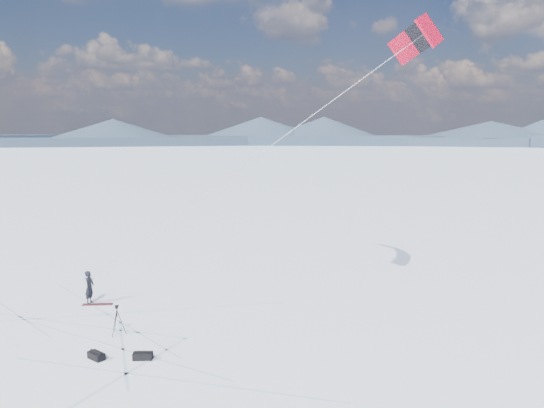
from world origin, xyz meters
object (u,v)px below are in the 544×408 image
(snowkiter, at_px, (90,303))
(snowboard, at_px, (98,304))
(tripod, at_px, (117,316))
(gear_bag_a, at_px, (143,356))
(gear_bag_b, at_px, (96,356))

(snowkiter, height_order, snowboard, snowkiter)
(tripod, distance_m, gear_bag_a, 3.21)
(snowkiter, height_order, gear_bag_a, snowkiter)
(snowkiter, xyz_separation_m, gear_bag_a, (5.97, -5.55, 0.15))
(gear_bag_a, height_order, gear_bag_b, gear_bag_b)
(snowboard, xyz_separation_m, gear_bag_a, (5.48, -5.46, 0.13))
(snowkiter, xyz_separation_m, gear_bag_b, (4.17, -5.98, 0.15))
(gear_bag_a, bearing_deg, snowkiter, 121.95)
(tripod, xyz_separation_m, gear_bag_b, (0.53, -2.52, -0.72))
(snowkiter, bearing_deg, gear_bag_b, -153.22)
(gear_bag_b, bearing_deg, tripod, 126.55)
(snowboard, height_order, tripod, tripod)
(snowboard, bearing_deg, gear_bag_a, -62.64)
(snowboard, distance_m, gear_bag_b, 6.95)
(tripod, relative_size, gear_bag_b, 1.63)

